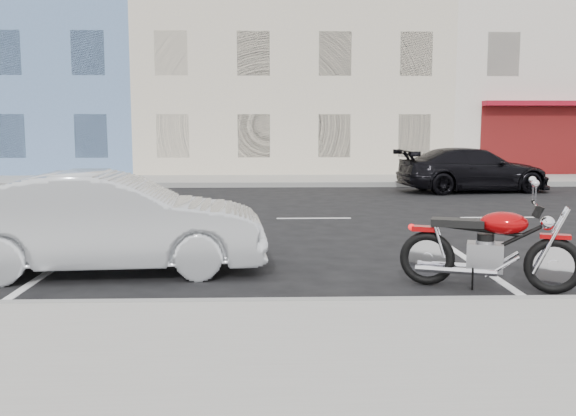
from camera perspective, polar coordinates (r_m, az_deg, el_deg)
name	(u,v)px	position (r m, az deg, el deg)	size (l,w,h in m)	color
ground	(406,218)	(14.12, 10.44, -0.88)	(120.00, 120.00, 0.00)	black
sidewalk_near	(16,369)	(5.68, -23.04, -13.04)	(80.00, 3.40, 0.15)	gray
sidewalk_far	(210,181)	(22.52, -6.93, 2.43)	(80.00, 3.40, 0.15)	gray
curb_near	(78,308)	(7.21, -18.14, -8.44)	(80.00, 0.12, 0.16)	gray
curb_far	(206,185)	(20.84, -7.34, 2.04)	(80.00, 0.12, 0.16)	gray
bldg_blue	(22,24)	(32.22, -22.56, 14.86)	(12.00, 12.00, 13.00)	#5A7AA9
bldg_cream	(289,42)	(30.20, 0.08, 14.52)	(12.00, 12.00, 11.50)	beige
bldg_corner	(570,32)	(33.33, 23.78, 14.10)	(14.00, 12.00, 12.50)	beige
motorcycle	(557,253)	(8.23, 22.78, -3.74)	(2.07, 0.96, 1.08)	black
sedan_silver	(111,222)	(9.02, -15.50, -1.25)	(1.46, 4.18, 1.38)	#B7BABF
car_far	(473,170)	(20.09, 16.14, 3.28)	(1.85, 4.56, 1.32)	black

